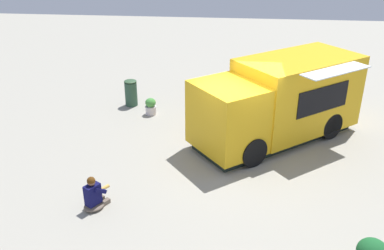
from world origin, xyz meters
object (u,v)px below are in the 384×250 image
object	(u,v)px
food_truck	(280,102)
trash_bin	(131,93)
person_customer	(94,196)
planter_flowering_far	(151,106)

from	to	relation	value
food_truck	trash_bin	distance (m)	5.62
person_customer	planter_flowering_far	xyz separation A→B (m)	(0.29, 5.50, -0.02)
planter_flowering_far	trash_bin	distance (m)	1.17
person_customer	planter_flowering_far	size ratio (longest dim) A/B	1.43
food_truck	person_customer	xyz separation A→B (m)	(-4.58, -4.13, -0.88)
food_truck	trash_bin	bearing A→B (deg)	157.62
food_truck	trash_bin	xyz separation A→B (m)	(-5.16, 2.12, -0.71)
person_customer	planter_flowering_far	bearing A→B (deg)	86.94
trash_bin	person_customer	bearing A→B (deg)	-84.72
food_truck	trash_bin	size ratio (longest dim) A/B	5.54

